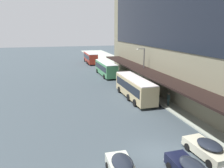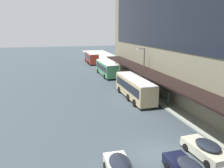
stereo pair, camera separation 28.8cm
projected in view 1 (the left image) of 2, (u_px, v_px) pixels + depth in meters
name	position (u px, v px, depth m)	size (l,w,h in m)	color
ground	(156.00, 153.00, 18.36)	(240.00, 240.00, 0.00)	#3C464D
transit_bus_kerbside_front	(90.00, 57.00, 66.47)	(2.82, 10.96, 3.22)	#AE3324
transit_bus_kerbside_rear	(106.00, 68.00, 48.59)	(2.85, 10.50, 3.08)	#4A925D
transit_bus_kerbside_far	(135.00, 87.00, 32.46)	(2.81, 10.62, 3.16)	tan
sedan_trailing_near	(207.00, 149.00, 17.72)	(2.16, 4.44, 1.44)	beige
pedestrian_at_kerb	(168.00, 98.00, 29.15)	(0.33, 0.62, 1.86)	#253736
street_lamp	(143.00, 65.00, 36.89)	(1.50, 0.28, 6.94)	#4C4C51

